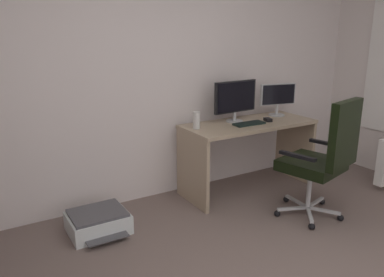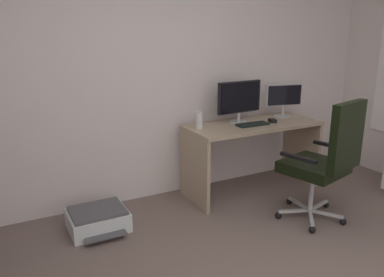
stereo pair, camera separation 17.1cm
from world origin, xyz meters
TOP-DOWN VIEW (x-y plane):
  - wall_back at (0.00, 2.28)m, footprint 5.44×0.10m
  - desk at (0.98, 1.85)m, footprint 1.44×0.60m
  - monitor_main at (0.87, 1.96)m, footprint 0.53×0.18m
  - monitor_secondary at (1.47, 1.96)m, footprint 0.43×0.18m
  - keyboard at (0.92, 1.78)m, footprint 0.34×0.13m
  - computer_mouse at (1.19, 1.79)m, footprint 0.08×0.11m
  - desktop_speaker at (0.37, 1.91)m, footprint 0.07×0.07m
  - office_chair at (1.12, 0.96)m, footprint 0.65×0.69m
  - printer at (-0.71, 1.78)m, footprint 0.49×0.50m

SIDE VIEW (x-z plane):
  - printer at x=-0.71m, z-range 0.00..0.19m
  - desk at x=0.98m, z-range 0.17..0.93m
  - office_chair at x=1.12m, z-range 0.05..1.18m
  - keyboard at x=0.92m, z-range 0.75..0.77m
  - computer_mouse at x=1.19m, z-range 0.75..0.79m
  - desktop_speaker at x=0.37m, z-range 0.75..0.92m
  - monitor_secondary at x=1.47m, z-range 0.79..1.15m
  - monitor_main at x=0.87m, z-range 0.79..1.22m
  - wall_back at x=0.00m, z-range 0.00..2.53m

